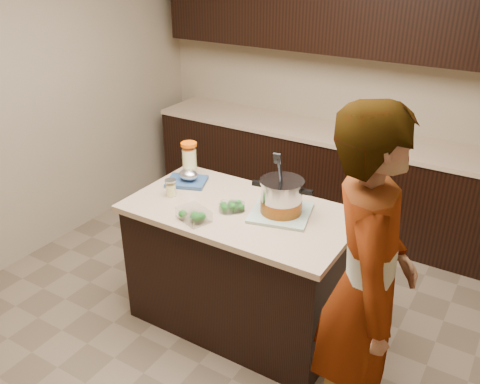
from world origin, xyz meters
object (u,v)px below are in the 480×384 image
object	(u,v)px
stock_pot	(281,198)
person	(365,290)
lemonade_pitcher	(190,162)
island	(240,267)

from	to	relation	value
stock_pot	person	size ratio (longest dim) A/B	0.21
stock_pot	lemonade_pitcher	world-z (taller)	stock_pot
island	person	bearing A→B (deg)	-24.69
stock_pot	person	distance (m)	0.90
lemonade_pitcher	person	world-z (taller)	person
person	island	bearing A→B (deg)	44.62
island	lemonade_pitcher	bearing A→B (deg)	159.37
island	stock_pot	distance (m)	0.62
island	lemonade_pitcher	distance (m)	0.82
stock_pot	lemonade_pitcher	bearing A→B (deg)	161.65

